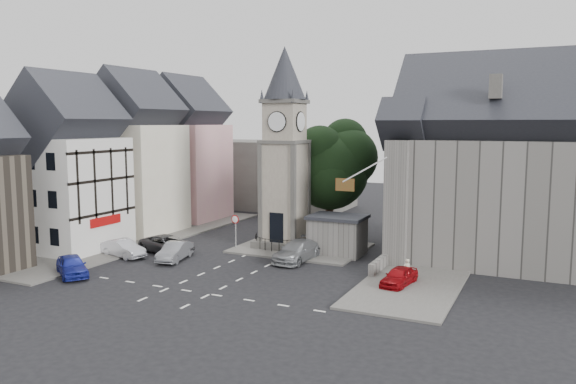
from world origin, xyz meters
The scene contains 23 objects.
ground centered at (0.00, 0.00, 0.00)m, with size 120.00×120.00×0.00m, color black.
pavement_west centered at (-12.50, 6.00, 0.07)m, with size 6.00×30.00×0.14m, color #595651.
pavement_east centered at (12.00, 8.00, 0.07)m, with size 6.00×26.00×0.14m, color #595651.
central_island centered at (1.50, 8.00, 0.08)m, with size 10.00×8.00×0.16m, color #595651.
road_markings centered at (0.00, -5.50, 0.01)m, with size 20.00×8.00×0.01m, color silver.
clock_tower centered at (0.00, 7.99, 8.12)m, with size 4.86×4.86×16.25m.
stone_shelter centered at (4.80, 7.50, 1.55)m, with size 4.30×3.30×3.08m.
town_tree centered at (2.00, 13.00, 6.97)m, with size 7.20×7.20×10.80m.
warning_sign_post centered at (-3.20, 5.43, 2.03)m, with size 0.70×0.19×2.85m.
terrace_pink centered at (-15.50, 16.00, 6.58)m, with size 8.10×7.60×12.80m.
terrace_cream centered at (-15.50, 8.00, 6.58)m, with size 8.10×7.60×12.80m.
terrace_tudor centered at (-15.50, 0.00, 6.19)m, with size 8.10×7.60×12.00m.
backdrop_west centered at (-12.00, 28.00, 4.00)m, with size 20.00×10.00×8.00m, color #4C4944.
east_building centered at (15.59, 11.00, 6.26)m, with size 14.40×11.40×12.60m.
east_boundary_wall centered at (9.20, 10.00, 0.45)m, with size 0.40×16.00×0.90m, color slate.
flagpole centered at (8.00, 4.00, 7.00)m, with size 3.68×0.10×2.74m.
car_west_blue centered at (-9.11, -6.00, 0.70)m, with size 1.66×4.11×1.40m, color navy.
car_west_silver centered at (-9.69, -0.37, 0.66)m, with size 1.41×4.03×1.33m, color #B3B4BC.
car_west_grey centered at (-7.50, 2.19, 0.68)m, with size 2.27×4.93×1.37m, color #343437.
car_island_silver centered at (-5.50, 0.50, 0.68)m, with size 1.43×4.10×1.35m, color gray.
car_island_east centered at (2.84, 4.24, 0.75)m, with size 2.11×5.19×1.51m, color gray.
car_east_red centered at (11.32, 1.06, 0.61)m, with size 1.44×3.57×1.22m, color #9C080E.
pedestrian centered at (11.50, 2.31, 0.75)m, with size 0.54×0.36×1.49m, color beige.
Camera 1 is at (19.69, -32.93, 10.20)m, focal length 35.00 mm.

